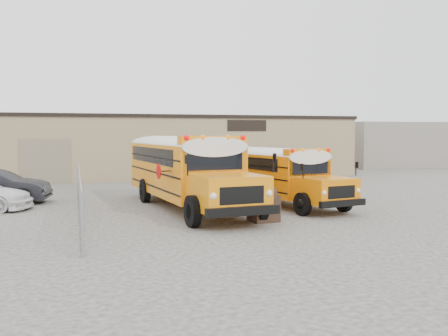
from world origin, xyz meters
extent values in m
plane|color=#363431|center=(0.00, 0.00, 0.00)|extent=(120.00, 120.00, 0.00)
cube|color=#9B8360|center=(0.00, 20.00, 2.25)|extent=(30.00, 10.00, 4.50)
cube|color=black|center=(0.00, 20.00, 4.55)|extent=(30.20, 10.20, 0.25)
cube|color=black|center=(6.00, 14.98, 3.90)|extent=(3.00, 0.08, 0.80)
cube|color=#7D7059|center=(-8.00, 14.98, 1.50)|extent=(3.20, 0.08, 3.00)
cube|color=#7D7059|center=(4.00, 14.98, 1.50)|extent=(3.20, 0.08, 3.00)
cylinder|color=gray|center=(-6.00, -6.00, 0.90)|extent=(0.07, 0.07, 1.80)
cylinder|color=gray|center=(-6.00, -3.00, 0.90)|extent=(0.07, 0.07, 1.80)
cylinder|color=gray|center=(-6.00, 0.00, 0.90)|extent=(0.07, 0.07, 1.80)
cylinder|color=gray|center=(-6.00, 3.00, 0.90)|extent=(0.07, 0.07, 1.80)
cylinder|color=gray|center=(-6.00, 6.00, 0.90)|extent=(0.07, 0.07, 1.80)
cylinder|color=gray|center=(-6.00, 9.00, 0.90)|extent=(0.07, 0.07, 1.80)
cylinder|color=gray|center=(-6.00, 12.00, 0.90)|extent=(0.07, 0.07, 1.80)
cylinder|color=gray|center=(-6.00, 3.00, 1.78)|extent=(0.05, 18.00, 0.05)
cylinder|color=gray|center=(-6.00, 3.00, 0.05)|extent=(0.05, 18.00, 0.05)
cube|color=gray|center=(-6.00, 3.00, 0.90)|extent=(0.02, 18.00, 1.70)
cube|color=gray|center=(24.00, 24.00, 2.20)|extent=(10.00, 8.00, 4.40)
cube|color=orange|center=(-2.16, 9.42, 1.71)|extent=(3.64, 8.64, 2.26)
cube|color=orange|center=(-1.58, 4.04, 1.21)|extent=(2.67, 2.67, 1.27)
cube|color=black|center=(-1.72, 5.27, 2.34)|extent=(2.26, 0.31, 0.83)
cube|color=silver|center=(-2.16, 9.42, 3.00)|extent=(3.65, 8.72, 0.44)
cube|color=orange|center=(-1.74, 5.52, 3.03)|extent=(2.75, 0.84, 0.40)
sphere|color=#E50705|center=(-2.87, 5.15, 3.17)|extent=(0.22, 0.22, 0.22)
sphere|color=#E50705|center=(-0.56, 5.40, 3.17)|extent=(0.22, 0.22, 0.22)
sphere|color=orange|center=(-2.23, 5.22, 3.17)|extent=(0.22, 0.22, 0.22)
sphere|color=orange|center=(-1.20, 5.33, 3.17)|extent=(0.22, 0.22, 0.22)
cube|color=black|center=(-1.44, 2.75, 0.71)|extent=(2.71, 0.53, 0.31)
cube|color=black|center=(-2.62, 13.65, 0.71)|extent=(2.71, 0.51, 0.31)
cube|color=black|center=(-2.16, 9.42, 1.62)|extent=(3.67, 8.47, 0.07)
cube|color=black|center=(-2.20, 9.75, 2.34)|extent=(3.53, 7.32, 0.68)
cylinder|color=black|center=(-2.90, 4.02, 0.57)|extent=(0.43, 1.17, 1.15)
cylinder|color=black|center=(-0.29, 4.30, 0.57)|extent=(0.43, 1.17, 1.15)
cylinder|color=black|center=(-3.65, 10.95, 0.57)|extent=(0.43, 1.17, 1.15)
cylinder|color=black|center=(-1.04, 11.23, 0.57)|extent=(0.43, 1.17, 1.15)
cylinder|color=#BF0505|center=(-3.72, 6.36, 1.84)|extent=(0.10, 0.62, 0.62)
cube|color=orange|center=(1.79, 8.43, 1.41)|extent=(3.57, 7.22, 1.86)
cube|color=orange|center=(2.66, 4.06, 1.00)|extent=(2.35, 2.35, 1.05)
cube|color=black|center=(2.46, 5.06, 1.93)|extent=(1.84, 0.41, 0.68)
cube|color=silver|center=(1.79, 8.43, 2.47)|extent=(3.58, 7.29, 0.36)
cube|color=orange|center=(2.42, 5.26, 2.50)|extent=(2.27, 0.88, 0.33)
sphere|color=#E50705|center=(1.52, 4.87, 2.61)|extent=(0.18, 0.18, 0.18)
sphere|color=#E50705|center=(3.40, 5.24, 2.61)|extent=(0.18, 0.18, 0.18)
sphere|color=orange|center=(2.04, 4.98, 2.61)|extent=(0.18, 0.18, 0.18)
sphere|color=orange|center=(2.88, 5.14, 2.61)|extent=(0.18, 0.18, 0.18)
cube|color=black|center=(2.87, 3.01, 0.58)|extent=(2.23, 0.63, 0.25)
cube|color=black|center=(1.11, 11.88, 0.58)|extent=(2.22, 0.61, 0.25)
cube|color=black|center=(1.79, 8.43, 1.34)|extent=(3.58, 7.09, 0.05)
cube|color=black|center=(1.74, 8.70, 1.93)|extent=(3.39, 6.16, 0.56)
cylinder|color=black|center=(1.58, 3.95, 0.47)|extent=(0.43, 0.98, 0.95)
cylinder|color=black|center=(3.70, 4.37, 0.47)|extent=(0.43, 0.98, 0.95)
cylinder|color=black|center=(0.46, 9.58, 0.47)|extent=(0.43, 0.98, 0.95)
cylinder|color=black|center=(2.59, 10.00, 0.47)|extent=(0.43, 0.98, 0.95)
cube|color=black|center=(0.65, -2.18, 0.50)|extent=(1.10, 1.01, 1.00)
sphere|color=black|center=(0.65, -2.18, 0.95)|extent=(1.10, 1.10, 1.10)
camera|label=1|loc=(-6.16, -19.66, 3.34)|focal=40.00mm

